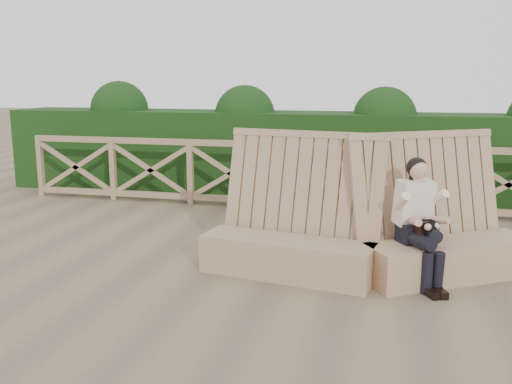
# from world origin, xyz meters

# --- Properties ---
(ground) EXTENTS (60.00, 60.00, 0.00)m
(ground) POSITION_xyz_m (0.00, 0.00, 0.00)
(ground) COLOR brown
(ground) RESTS_ON ground
(bench) EXTENTS (3.58, 1.65, 1.55)m
(bench) POSITION_xyz_m (0.95, 0.59, 0.39)
(bench) COLOR #906D52
(bench) RESTS_ON ground
(woman) EXTENTS (0.60, 0.83, 1.31)m
(woman) POSITION_xyz_m (1.47, 0.48, 0.70)
(woman) COLOR black
(woman) RESTS_ON ground
(guardrail) EXTENTS (10.10, 0.09, 1.10)m
(guardrail) POSITION_xyz_m (0.00, 3.50, 0.55)
(guardrail) COLOR #88694F
(guardrail) RESTS_ON ground
(hedge) EXTENTS (12.00, 1.20, 1.50)m
(hedge) POSITION_xyz_m (0.00, 4.70, 0.75)
(hedge) COLOR black
(hedge) RESTS_ON ground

